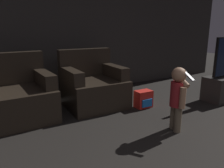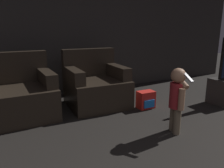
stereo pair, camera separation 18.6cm
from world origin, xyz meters
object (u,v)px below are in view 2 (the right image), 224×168
Objects in this scene: person_toddler at (177,96)px; toy_backpack at (146,100)px; armchair_left at (20,95)px; armchair_right at (95,86)px.

toy_backpack is (0.17, 0.86, -0.33)m from person_toddler.
person_toddler is 2.89× the size of toy_backpack.
armchair_left is at bearing -115.79° from person_toddler.
armchair_left and armchair_right have the same top height.
armchair_right is 0.85m from toy_backpack.
toy_backpack is at bearing -37.55° from armchair_right.
person_toddler is at bearing -69.72° from armchair_right.
armchair_left is at bearing -178.98° from armchair_right.
armchair_right reaches higher than person_toddler.
toy_backpack is at bearing -176.57° from person_toddler.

